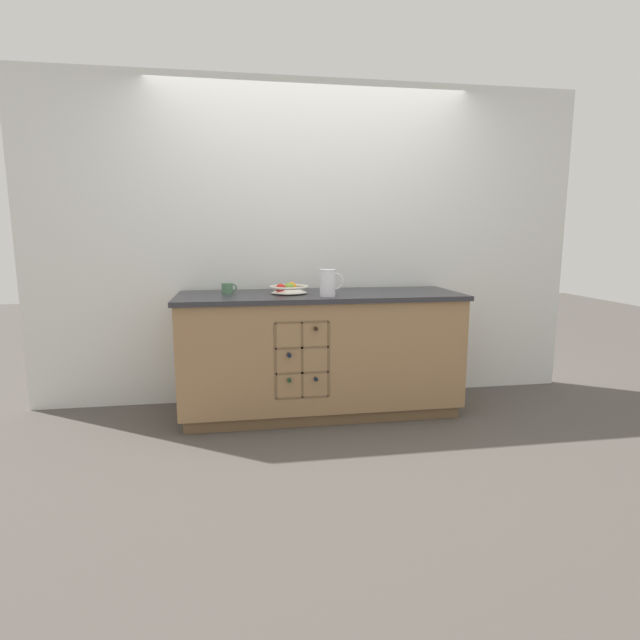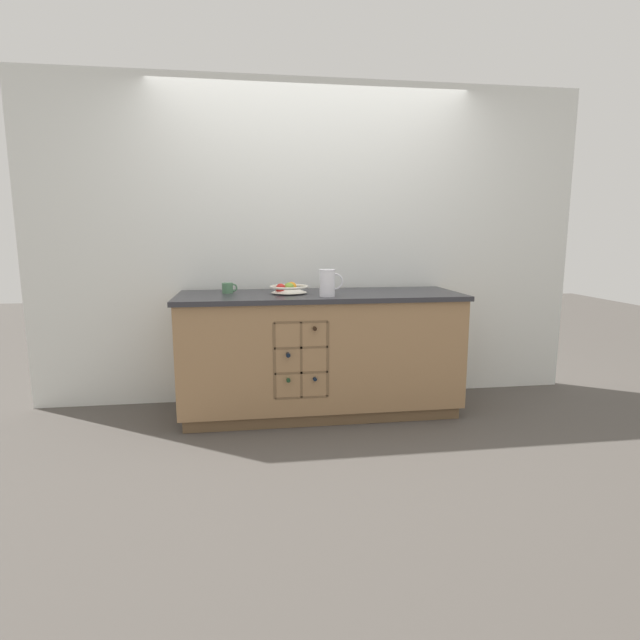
% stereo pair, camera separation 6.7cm
% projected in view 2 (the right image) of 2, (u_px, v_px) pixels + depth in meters
% --- Properties ---
extents(ground_plane, '(14.00, 14.00, 0.00)m').
position_uv_depth(ground_plane, '(320.00, 411.00, 3.87)').
color(ground_plane, '#4C4742').
extents(back_wall, '(4.46, 0.06, 2.55)m').
position_uv_depth(back_wall, '(313.00, 244.00, 4.06)').
color(back_wall, silver).
rests_on(back_wall, ground_plane).
extents(kitchen_island, '(2.10, 0.74, 0.92)m').
position_uv_depth(kitchen_island, '(320.00, 353.00, 3.79)').
color(kitchen_island, brown).
rests_on(kitchen_island, ground_plane).
extents(fruit_bowl, '(0.29, 0.29, 0.08)m').
position_uv_depth(fruit_bowl, '(289.00, 288.00, 3.69)').
color(fruit_bowl, silver).
rests_on(fruit_bowl, kitchen_island).
extents(white_pitcher, '(0.17, 0.11, 0.19)m').
position_uv_depth(white_pitcher, '(328.00, 282.00, 3.52)').
color(white_pitcher, white).
rests_on(white_pitcher, kitchen_island).
extents(ceramic_mug, '(0.11, 0.08, 0.08)m').
position_uv_depth(ceramic_mug, '(228.00, 288.00, 3.72)').
color(ceramic_mug, '#4C7A56').
rests_on(ceramic_mug, kitchen_island).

